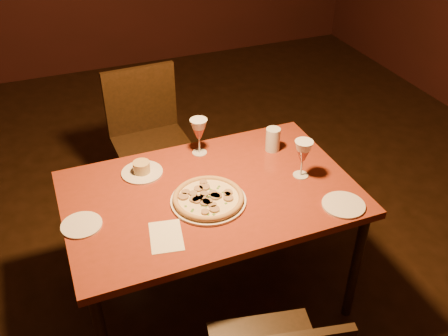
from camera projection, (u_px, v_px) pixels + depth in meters
name	position (u px, v px, depth m)	size (l,w,h in m)	color
floor	(192.00, 322.00, 2.65)	(7.00, 7.00, 0.00)	black
dining_table	(210.00, 202.00, 2.42)	(1.38, 0.89, 0.74)	maroon
chair_far	(149.00, 136.00, 3.18)	(0.48, 0.48, 0.95)	black
pizza_plate	(208.00, 198.00, 2.30)	(0.35, 0.35, 0.04)	silver
ramekin_saucer	(142.00, 170.00, 2.49)	(0.21, 0.21, 0.07)	silver
wine_glass_far	(199.00, 137.00, 2.60)	(0.09, 0.09, 0.20)	#A64E45
wine_glass_right	(302.00, 159.00, 2.43)	(0.09, 0.09, 0.20)	#A64E45
water_tumbler	(273.00, 139.00, 2.65)	(0.08, 0.08, 0.13)	silver
side_plate_left	(82.00, 225.00, 2.18)	(0.18, 0.18, 0.01)	silver
side_plate_near	(343.00, 205.00, 2.29)	(0.20, 0.20, 0.01)	silver
menu_card	(166.00, 236.00, 2.12)	(0.14, 0.20, 0.00)	silver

